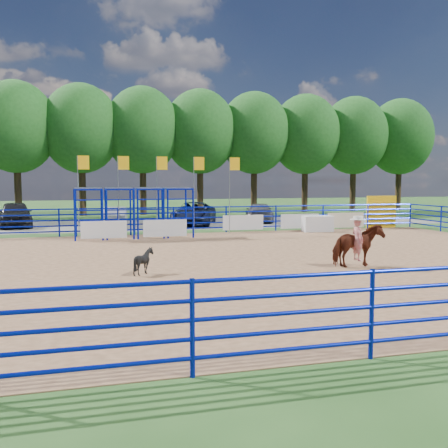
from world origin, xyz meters
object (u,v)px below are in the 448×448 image
(calf, at_px, (144,261))
(car_b, at_px, (116,217))
(horse_and_rider, at_px, (358,242))
(car_c, at_px, (194,214))
(car_d, at_px, (259,213))
(car_a, at_px, (15,214))
(announcer_table, at_px, (317,224))

(calf, relative_size, car_b, 0.21)
(horse_and_rider, relative_size, car_c, 0.45)
(horse_and_rider, xyz_separation_m, car_b, (-7.14, 17.25, -0.22))
(horse_and_rider, height_order, car_d, horse_and_rider)
(car_a, bearing_deg, car_b, -22.94)
(car_b, distance_m, car_c, 5.09)
(horse_and_rider, xyz_separation_m, car_a, (-13.28, 18.84, -0.05))
(car_b, xyz_separation_m, car_c, (5.08, 0.16, 0.10))
(car_c, bearing_deg, car_a, -167.07)
(horse_and_rider, distance_m, car_b, 18.67)
(car_d, bearing_deg, horse_and_rider, 96.30)
(horse_and_rider, xyz_separation_m, car_c, (-2.06, 17.41, -0.11))
(car_b, bearing_deg, calf, 95.80)
(calf, bearing_deg, car_a, 14.61)
(horse_and_rider, bearing_deg, car_a, 125.19)
(calf, xyz_separation_m, car_a, (-6.16, 18.28, 0.39))
(announcer_table, xyz_separation_m, car_c, (-5.92, 6.32, 0.29))
(car_d, bearing_deg, car_a, 14.41)
(horse_and_rider, bearing_deg, car_c, 96.74)
(announcer_table, height_order, car_a, car_a)
(car_c, bearing_deg, car_d, 33.48)
(car_a, height_order, car_c, car_a)
(announcer_table, relative_size, horse_and_rider, 0.70)
(announcer_table, height_order, car_d, car_d)
(announcer_table, xyz_separation_m, car_a, (-17.14, 7.74, 0.35))
(car_a, height_order, car_d, car_a)
(announcer_table, distance_m, car_b, 12.61)
(car_b, height_order, car_d, car_d)
(car_a, relative_size, car_d, 1.07)
(announcer_table, bearing_deg, car_b, 150.79)
(announcer_table, relative_size, car_b, 0.43)
(calf, height_order, car_d, car_d)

